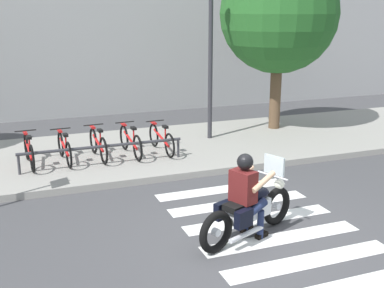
{
  "coord_description": "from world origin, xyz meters",
  "views": [
    {
      "loc": [
        -3.64,
        -6.35,
        3.64
      ],
      "look_at": [
        -0.48,
        1.92,
        1.19
      ],
      "focal_mm": 46.09,
      "sensor_mm": 36.0,
      "label": 1
    }
  ],
  "objects_px": {
    "motorcycle": "(249,211)",
    "tree_near_rack": "(279,14)",
    "bicycle_2": "(98,144)",
    "bicycle_3": "(130,141)",
    "bicycle_1": "(64,148)",
    "bike_rack": "(103,148)",
    "rider": "(246,190)",
    "bicycle_0": "(29,151)",
    "bicycle_4": "(161,139)",
    "street_lamp": "(211,47)"
  },
  "relations": [
    {
      "from": "rider",
      "to": "bicycle_1",
      "type": "distance_m",
      "value": 5.32
    },
    {
      "from": "bicycle_2",
      "to": "street_lamp",
      "type": "height_order",
      "value": "street_lamp"
    },
    {
      "from": "bicycle_0",
      "to": "bike_rack",
      "type": "bearing_deg",
      "value": -19.39
    },
    {
      "from": "rider",
      "to": "bike_rack",
      "type": "height_order",
      "value": "rider"
    },
    {
      "from": "bicycle_0",
      "to": "bike_rack",
      "type": "height_order",
      "value": "bicycle_0"
    },
    {
      "from": "motorcycle",
      "to": "bicycle_1",
      "type": "relative_size",
      "value": 1.27
    },
    {
      "from": "bicycle_4",
      "to": "motorcycle",
      "type": "bearing_deg",
      "value": -90.11
    },
    {
      "from": "bicycle_0",
      "to": "bicycle_2",
      "type": "relative_size",
      "value": 1.02
    },
    {
      "from": "bicycle_1",
      "to": "tree_near_rack",
      "type": "distance_m",
      "value": 7.09
    },
    {
      "from": "bicycle_4",
      "to": "bicycle_2",
      "type": "bearing_deg",
      "value": -179.96
    },
    {
      "from": "bicycle_2",
      "to": "tree_near_rack",
      "type": "height_order",
      "value": "tree_near_rack"
    },
    {
      "from": "bicycle_0",
      "to": "street_lamp",
      "type": "xyz_separation_m",
      "value": [
        4.82,
        0.86,
        2.14
      ]
    },
    {
      "from": "bicycle_0",
      "to": "bicycle_2",
      "type": "height_order",
      "value": "bicycle_2"
    },
    {
      "from": "bicycle_1",
      "to": "bicycle_3",
      "type": "bearing_deg",
      "value": -0.01
    },
    {
      "from": "bike_rack",
      "to": "tree_near_rack",
      "type": "xyz_separation_m",
      "value": [
        5.52,
        1.81,
        2.91
      ]
    },
    {
      "from": "rider",
      "to": "bicycle_4",
      "type": "bearing_deg",
      "value": 89.03
    },
    {
      "from": "bicycle_1",
      "to": "bike_rack",
      "type": "bearing_deg",
      "value": -35.15
    },
    {
      "from": "bicycle_4",
      "to": "street_lamp",
      "type": "xyz_separation_m",
      "value": [
        1.67,
        0.86,
        2.14
      ]
    },
    {
      "from": "bicycle_0",
      "to": "tree_near_rack",
      "type": "height_order",
      "value": "tree_near_rack"
    },
    {
      "from": "rider",
      "to": "bicycle_1",
      "type": "xyz_separation_m",
      "value": [
        -2.28,
        4.79,
        -0.35
      ]
    },
    {
      "from": "bicycle_2",
      "to": "rider",
      "type": "bearing_deg",
      "value": -72.69
    },
    {
      "from": "motorcycle",
      "to": "tree_near_rack",
      "type": "bearing_deg",
      "value": 56.73
    },
    {
      "from": "bicycle_2",
      "to": "bicycle_3",
      "type": "bearing_deg",
      "value": 0.04
    },
    {
      "from": "bicycle_2",
      "to": "tree_near_rack",
      "type": "relative_size",
      "value": 0.31
    },
    {
      "from": "rider",
      "to": "bicycle_0",
      "type": "xyz_separation_m",
      "value": [
        -3.07,
        4.79,
        -0.34
      ]
    },
    {
      "from": "bike_rack",
      "to": "street_lamp",
      "type": "relative_size",
      "value": 0.86
    },
    {
      "from": "bicycle_1",
      "to": "rider",
      "type": "bearing_deg",
      "value": -64.54
    },
    {
      "from": "bicycle_3",
      "to": "bicycle_4",
      "type": "relative_size",
      "value": 1.01
    },
    {
      "from": "rider",
      "to": "bike_rack",
      "type": "relative_size",
      "value": 0.39
    },
    {
      "from": "rider",
      "to": "bike_rack",
      "type": "distance_m",
      "value": 4.5
    },
    {
      "from": "bicycle_1",
      "to": "tree_near_rack",
      "type": "relative_size",
      "value": 0.31
    },
    {
      "from": "bicycle_1",
      "to": "tree_near_rack",
      "type": "xyz_separation_m",
      "value": [
        6.3,
        1.26,
        2.98
      ]
    },
    {
      "from": "bicycle_2",
      "to": "bicycle_3",
      "type": "xyz_separation_m",
      "value": [
        0.79,
        0.0,
        -0.0
      ]
    },
    {
      "from": "bicycle_4",
      "to": "street_lamp",
      "type": "bearing_deg",
      "value": 27.11
    },
    {
      "from": "bicycle_2",
      "to": "bicycle_3",
      "type": "distance_m",
      "value": 0.79
    },
    {
      "from": "bicycle_0",
      "to": "street_lamp",
      "type": "distance_m",
      "value": 5.34
    },
    {
      "from": "bicycle_0",
      "to": "tree_near_rack",
      "type": "relative_size",
      "value": 0.32
    },
    {
      "from": "rider",
      "to": "bicycle_0",
      "type": "height_order",
      "value": "rider"
    },
    {
      "from": "bicycle_2",
      "to": "bicycle_3",
      "type": "relative_size",
      "value": 0.95
    },
    {
      "from": "bicycle_1",
      "to": "bicycle_2",
      "type": "relative_size",
      "value": 1.0
    },
    {
      "from": "tree_near_rack",
      "to": "bike_rack",
      "type": "bearing_deg",
      "value": -161.82
    },
    {
      "from": "rider",
      "to": "bicycle_4",
      "type": "distance_m",
      "value": 4.81
    },
    {
      "from": "bike_rack",
      "to": "bicycle_4",
      "type": "bearing_deg",
      "value": 19.42
    },
    {
      "from": "motorcycle",
      "to": "rider",
      "type": "xyz_separation_m",
      "value": [
        -0.07,
        -0.03,
        0.37
      ]
    },
    {
      "from": "bicycle_3",
      "to": "street_lamp",
      "type": "distance_m",
      "value": 3.37
    },
    {
      "from": "motorcycle",
      "to": "bicycle_1",
      "type": "distance_m",
      "value": 5.31
    },
    {
      "from": "motorcycle",
      "to": "rider",
      "type": "bearing_deg",
      "value": -160.05
    },
    {
      "from": "motorcycle",
      "to": "street_lamp",
      "type": "relative_size",
      "value": 0.47
    },
    {
      "from": "bike_rack",
      "to": "street_lamp",
      "type": "bearing_deg",
      "value": 23.49
    },
    {
      "from": "bicycle_1",
      "to": "bicycle_4",
      "type": "height_order",
      "value": "bicycle_1"
    }
  ]
}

